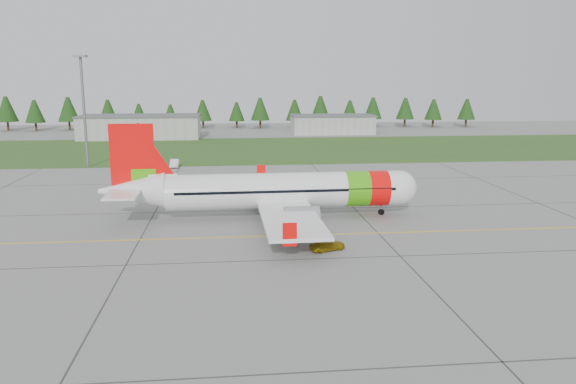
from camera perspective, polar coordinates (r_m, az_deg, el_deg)
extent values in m
plane|color=gray|center=(51.60, 0.58, -6.89)|extent=(320.00, 320.00, 0.00)
cylinder|color=white|center=(66.10, -0.27, 0.17)|extent=(27.80, 4.65, 4.16)
sphere|color=white|center=(69.06, 11.24, 0.44)|extent=(4.16, 4.16, 4.16)
cone|color=white|center=(66.37, -15.54, 0.13)|extent=(7.54, 4.29, 4.16)
cube|color=black|center=(69.09, 11.50, 0.75)|extent=(1.76, 2.80, 0.60)
cylinder|color=#43B10D|center=(67.60, 6.93, 0.34)|extent=(2.85, 4.29, 4.24)
cylinder|color=#F70908|center=(68.25, 9.02, 0.39)|extent=(2.42, 4.28, 4.24)
cube|color=white|center=(66.28, -0.73, -0.83)|extent=(6.46, 34.23, 0.38)
cube|color=#F70908|center=(82.67, -2.74, 2.03)|extent=(1.28, 0.21, 2.13)
cube|color=#F70908|center=(49.67, 0.17, -4.34)|extent=(1.28, 0.21, 2.13)
cylinder|color=gray|center=(72.28, 0.03, -0.27)|extent=(3.88, 2.31, 2.24)
cylinder|color=gray|center=(60.94, 1.37, -2.50)|extent=(3.88, 2.31, 2.24)
cube|color=#F70908|center=(65.75, -15.52, 3.18)|extent=(4.91, 0.47, 8.11)
cube|color=#43B10D|center=(65.95, -14.41, 1.20)|extent=(2.78, 0.50, 2.56)
cube|color=white|center=(66.40, -16.01, 0.34)|extent=(3.63, 12.33, 0.23)
cylinder|color=slate|center=(68.96, 9.47, -1.68)|extent=(0.19, 0.19, 1.49)
cylinder|color=black|center=(69.05, 9.46, -1.99)|extent=(0.73, 0.31, 0.73)
cylinder|color=slate|center=(69.32, -1.87, -1.24)|extent=(0.23, 0.23, 2.03)
cylinder|color=black|center=(69.39, -2.22, -1.61)|extent=(1.12, 0.50, 1.11)
cylinder|color=slate|center=(63.53, -1.39, -2.41)|extent=(0.23, 0.23, 2.03)
cylinder|color=black|center=(63.61, -1.77, -2.82)|extent=(1.12, 0.50, 1.11)
imported|color=#E6B70C|center=(53.87, 4.03, -4.18)|extent=(1.64, 1.75, 3.50)
imported|color=white|center=(106.56, -11.48, 3.66)|extent=(1.54, 1.46, 4.41)
cube|color=#30561E|center=(131.77, -3.47, 4.37)|extent=(320.00, 50.00, 0.03)
cube|color=gold|center=(59.20, -0.30, -4.45)|extent=(120.00, 0.25, 0.02)
cube|color=#A8A8A3|center=(161.07, -14.72, 6.38)|extent=(32.00, 14.00, 6.00)
cube|color=#A8A8A3|center=(169.98, 4.48, 6.83)|extent=(24.00, 12.00, 5.20)
cylinder|color=slate|center=(110.05, -19.99, 7.53)|extent=(0.50, 0.50, 20.00)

